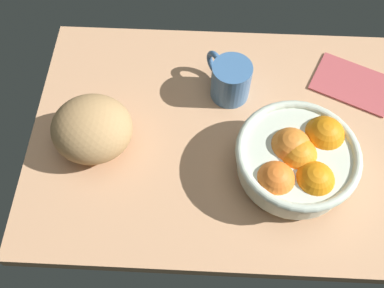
{
  "coord_description": "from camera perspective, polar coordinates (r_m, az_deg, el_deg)",
  "views": [
    {
      "loc": [
        8.35,
        42.46,
        70.69
      ],
      "look_at": [
        10.11,
        5.51,
        5.0
      ],
      "focal_mm": 39.75,
      "sensor_mm": 36.0,
      "label": 1
    }
  ],
  "objects": [
    {
      "name": "fruit_bowl",
      "position": [
        0.76,
        13.96,
        -1.97
      ],
      "size": [
        21.52,
        21.52,
        9.73
      ],
      "color": "silver",
      "rests_on": "ground"
    },
    {
      "name": "bread_loaf",
      "position": [
        0.79,
        -13.25,
        2.0
      ],
      "size": [
        15.22,
        14.3,
        10.47
      ],
      "primitive_type": "ellipsoid",
      "rotation": [
        0.0,
        0.0,
        0.04
      ],
      "color": "tan",
      "rests_on": "ground"
    },
    {
      "name": "mug",
      "position": [
        0.85,
        5.09,
        8.59
      ],
      "size": [
        9.12,
        10.7,
        8.19
      ],
      "color": "teal",
      "rests_on": "ground"
    },
    {
      "name": "ground_plane",
      "position": [
        0.84,
        7.07,
        0.81
      ],
      "size": [
        82.97,
        52.98,
        3.0
      ],
      "primitive_type": "cube",
      "color": "tan"
    },
    {
      "name": "napkin_folded",
      "position": [
        0.95,
        20.81,
        7.64
      ],
      "size": [
        18.77,
        16.34,
        0.92
      ],
      "primitive_type": "cube",
      "rotation": [
        0.0,
        0.0,
        -0.44
      ],
      "color": "#B94D51",
      "rests_on": "ground"
    }
  ]
}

